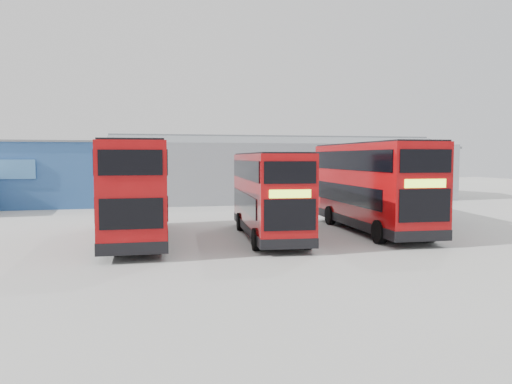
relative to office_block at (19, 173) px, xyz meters
name	(u,v)px	position (x,y,z in m)	size (l,w,h in m)	color
ground_plane	(235,233)	(14.00, -17.99, -2.58)	(120.00, 120.00, 0.00)	#A9AAA4
office_block	(19,173)	(0.00, 0.00, 0.00)	(12.30, 8.32, 5.12)	navy
maintenance_shed	(278,171)	(22.00, 2.01, 0.02)	(30.50, 12.00, 5.89)	#979DA5
double_decker_left	(134,192)	(9.01, -19.23, -0.31)	(2.87, 10.83, 4.56)	#97080B
double_decker_centre	(268,196)	(15.28, -19.86, -0.55)	(3.10, 9.77, 4.07)	#97080B
double_decker_right	(371,187)	(21.01, -19.04, -0.29)	(3.11, 10.98, 4.60)	#97080B
single_decker_blue	(385,192)	(25.02, -12.97, -1.01)	(4.31, 11.89, 3.16)	black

